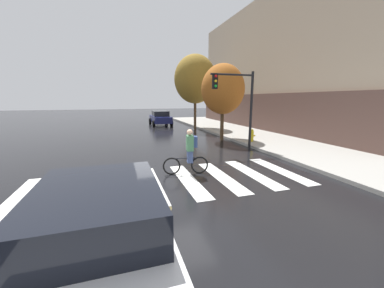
{
  "coord_description": "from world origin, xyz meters",
  "views": [
    {
      "loc": [
        -1.63,
        -7.26,
        2.77
      ],
      "look_at": [
        0.78,
        0.34,
        1.21
      ],
      "focal_mm": 21.51,
      "sensor_mm": 36.0,
      "label": 1
    }
  ],
  "objects_px": {
    "fire_hydrant": "(252,135)",
    "street_tree_mid": "(195,79)",
    "traffic_light_near": "(238,97)",
    "cyclist": "(189,152)",
    "sedan_mid": "(160,118)",
    "sedan_near": "(101,233)",
    "manhole_cover": "(160,209)",
    "street_tree_near": "(223,89)"
  },
  "relations": [
    {
      "from": "fire_hydrant",
      "to": "street_tree_mid",
      "type": "relative_size",
      "value": 0.12
    },
    {
      "from": "traffic_light_near",
      "to": "street_tree_mid",
      "type": "distance_m",
      "value": 9.43
    },
    {
      "from": "fire_hydrant",
      "to": "cyclist",
      "type": "bearing_deg",
      "value": -140.64
    },
    {
      "from": "sedan_mid",
      "to": "fire_hydrant",
      "type": "bearing_deg",
      "value": -73.31
    },
    {
      "from": "traffic_light_near",
      "to": "fire_hydrant",
      "type": "xyz_separation_m",
      "value": [
        1.83,
        1.37,
        -2.33
      ]
    },
    {
      "from": "street_tree_mid",
      "to": "cyclist",
      "type": "bearing_deg",
      "value": -109.32
    },
    {
      "from": "fire_hydrant",
      "to": "street_tree_mid",
      "type": "bearing_deg",
      "value": 98.22
    },
    {
      "from": "sedan_near",
      "to": "street_tree_mid",
      "type": "xyz_separation_m",
      "value": [
        7.09,
        16.96,
        3.69
      ]
    },
    {
      "from": "manhole_cover",
      "to": "street_tree_mid",
      "type": "bearing_deg",
      "value": 68.39
    },
    {
      "from": "manhole_cover",
      "to": "cyclist",
      "type": "bearing_deg",
      "value": 58.02
    },
    {
      "from": "cyclist",
      "to": "street_tree_near",
      "type": "height_order",
      "value": "street_tree_near"
    },
    {
      "from": "cyclist",
      "to": "traffic_light_near",
      "type": "xyz_separation_m",
      "value": [
        3.65,
        3.13,
        2.02
      ]
    },
    {
      "from": "sedan_near",
      "to": "manhole_cover",
      "type": "bearing_deg",
      "value": 60.21
    },
    {
      "from": "sedan_mid",
      "to": "traffic_light_near",
      "type": "xyz_separation_m",
      "value": [
        1.82,
        -13.54,
        2.08
      ]
    },
    {
      "from": "manhole_cover",
      "to": "sedan_near",
      "type": "bearing_deg",
      "value": -119.79
    },
    {
      "from": "sedan_mid",
      "to": "sedan_near",
      "type": "bearing_deg",
      "value": -102.17
    },
    {
      "from": "cyclist",
      "to": "street_tree_near",
      "type": "distance_m",
      "value": 7.91
    },
    {
      "from": "sedan_mid",
      "to": "traffic_light_near",
      "type": "bearing_deg",
      "value": -82.35
    },
    {
      "from": "street_tree_near",
      "to": "traffic_light_near",
      "type": "bearing_deg",
      "value": -100.13
    },
    {
      "from": "sedan_mid",
      "to": "fire_hydrant",
      "type": "relative_size",
      "value": 5.64
    },
    {
      "from": "fire_hydrant",
      "to": "traffic_light_near",
      "type": "bearing_deg",
      "value": -143.13
    },
    {
      "from": "sedan_mid",
      "to": "street_tree_near",
      "type": "distance_m",
      "value": 11.05
    },
    {
      "from": "fire_hydrant",
      "to": "street_tree_mid",
      "type": "height_order",
      "value": "street_tree_mid"
    },
    {
      "from": "sedan_near",
      "to": "fire_hydrant",
      "type": "distance_m",
      "value": 12.25
    },
    {
      "from": "sedan_mid",
      "to": "street_tree_mid",
      "type": "distance_m",
      "value": 6.21
    },
    {
      "from": "sedan_mid",
      "to": "fire_hydrant",
      "type": "xyz_separation_m",
      "value": [
        3.65,
        -12.17,
        -0.25
      ]
    },
    {
      "from": "manhole_cover",
      "to": "sedan_mid",
      "type": "bearing_deg",
      "value": 80.0
    },
    {
      "from": "traffic_light_near",
      "to": "manhole_cover",
      "type": "bearing_deg",
      "value": -132.89
    },
    {
      "from": "traffic_light_near",
      "to": "street_tree_mid",
      "type": "bearing_deg",
      "value": 85.74
    },
    {
      "from": "cyclist",
      "to": "fire_hydrant",
      "type": "distance_m",
      "value": 7.1
    },
    {
      "from": "manhole_cover",
      "to": "sedan_near",
      "type": "height_order",
      "value": "sedan_near"
    },
    {
      "from": "traffic_light_near",
      "to": "street_tree_mid",
      "type": "xyz_separation_m",
      "value": [
        0.69,
        9.26,
        1.65
      ]
    },
    {
      "from": "manhole_cover",
      "to": "street_tree_near",
      "type": "relative_size",
      "value": 0.13
    },
    {
      "from": "manhole_cover",
      "to": "street_tree_near",
      "type": "bearing_deg",
      "value": 56.45
    },
    {
      "from": "sedan_near",
      "to": "traffic_light_near",
      "type": "xyz_separation_m",
      "value": [
        6.4,
        7.7,
        2.04
      ]
    },
    {
      "from": "sedan_near",
      "to": "fire_hydrant",
      "type": "bearing_deg",
      "value": 47.78
    },
    {
      "from": "manhole_cover",
      "to": "sedan_near",
      "type": "xyz_separation_m",
      "value": [
        -1.21,
        -2.11,
        0.82
      ]
    },
    {
      "from": "manhole_cover",
      "to": "fire_hydrant",
      "type": "relative_size",
      "value": 0.82
    },
    {
      "from": "sedan_mid",
      "to": "street_tree_mid",
      "type": "relative_size",
      "value": 0.66
    },
    {
      "from": "manhole_cover",
      "to": "fire_hydrant",
      "type": "xyz_separation_m",
      "value": [
        7.02,
        6.96,
        0.53
      ]
    },
    {
      "from": "cyclist",
      "to": "street_tree_mid",
      "type": "height_order",
      "value": "street_tree_mid"
    },
    {
      "from": "sedan_mid",
      "to": "cyclist",
      "type": "bearing_deg",
      "value": -96.28
    }
  ]
}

